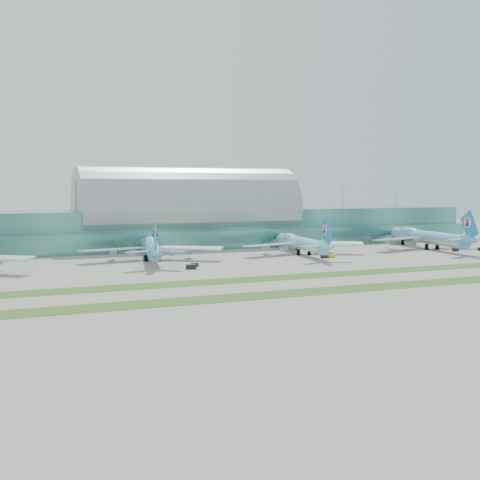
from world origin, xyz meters
name	(u,v)px	position (x,y,z in m)	size (l,w,h in m)	color
ground	(300,277)	(0.00, 0.00, 0.00)	(700.00, 700.00, 0.00)	gray
terminal	(188,220)	(0.01, 128.79, 14.23)	(340.00, 69.10, 36.00)	#3D7A75
grass_strip_near	(343,289)	(0.00, -28.00, 0.04)	(420.00, 12.00, 0.08)	#2D591E
grass_strip_far	(297,276)	(0.00, 2.00, 0.04)	(420.00, 12.00, 0.08)	#2D591E
taxiline_a	(382,300)	(0.00, -48.00, 0.01)	(420.00, 0.35, 0.01)	yellow
taxiline_b	(320,283)	(0.00, -14.00, 0.01)	(420.00, 0.35, 0.01)	yellow
taxiline_c	(277,271)	(0.00, 18.00, 0.01)	(420.00, 0.35, 0.01)	yellow
taxiline_d	(254,264)	(0.00, 40.00, 0.01)	(420.00, 0.35, 0.01)	yellow
airliner_b	(152,247)	(-35.36, 70.68, 6.01)	(61.05, 70.24, 19.48)	#68B4E6
airliner_c	(301,242)	(36.81, 67.16, 5.84)	(60.15, 68.78, 18.95)	#71E5F9
airliner_d	(427,236)	(110.37, 64.78, 6.61)	(68.12, 77.85, 21.44)	#62A9D9
gse_c	(191,267)	(-28.69, 35.92, 0.90)	(4.12, 2.03, 1.80)	black
gse_d	(195,265)	(-24.85, 42.89, 0.72)	(2.80, 1.49, 1.44)	black
gse_e	(332,256)	(42.68, 48.68, 0.68)	(3.26, 1.50, 1.36)	#EEA30E
gse_f	(324,257)	(38.54, 48.26, 0.69)	(3.12, 1.70, 1.38)	black
gse_g	(456,250)	(115.54, 49.50, 0.82)	(3.31, 1.75, 1.64)	black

